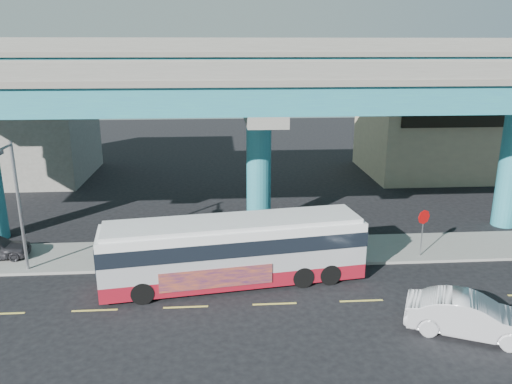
{
  "coord_description": "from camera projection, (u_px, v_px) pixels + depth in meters",
  "views": [
    {
      "loc": [
        -2.3,
        -20.42,
        11.22
      ],
      "look_at": [
        -0.53,
        4.0,
        4.04
      ],
      "focal_mm": 35.0,
      "sensor_mm": 36.0,
      "label": 1
    }
  ],
  "objects": [
    {
      "name": "ground",
      "position": [
        274.0,
        301.0,
        22.86
      ],
      "size": [
        120.0,
        120.0,
        0.0
      ],
      "primitive_type": "plane",
      "color": "black",
      "rests_on": "ground"
    },
    {
      "name": "sedan",
      "position": [
        470.0,
        316.0,
        19.99
      ],
      "size": [
        5.48,
        6.29,
        1.64
      ],
      "primitive_type": "imported",
      "rotation": [
        0.0,
        0.0,
        1.15
      ],
      "color": "silver",
      "rests_on": "ground"
    },
    {
      "name": "building_concrete",
      "position": [
        16.0,
        127.0,
        43.18
      ],
      "size": [
        12.0,
        10.0,
        9.0
      ],
      "primitive_type": "cube",
      "color": "gray",
      "rests_on": "ground"
    },
    {
      "name": "viaduct",
      "position": [
        259.0,
        83.0,
        29.01
      ],
      "size": [
        52.0,
        12.4,
        11.7
      ],
      "color": "#236687",
      "rests_on": "ground"
    },
    {
      "name": "sidewalk",
      "position": [
        264.0,
        252.0,
        28.11
      ],
      "size": [
        70.0,
        4.0,
        0.15
      ],
      "primitive_type": "cube",
      "color": "gray",
      "rests_on": "ground"
    },
    {
      "name": "lane_markings",
      "position": [
        275.0,
        304.0,
        22.57
      ],
      "size": [
        58.0,
        0.12,
        0.01
      ],
      "color": "#D8C64C",
      "rests_on": "ground"
    },
    {
      "name": "street_lamp",
      "position": [
        12.0,
        190.0,
        24.04
      ],
      "size": [
        0.5,
        2.24,
        6.7
      ],
      "color": "gray",
      "rests_on": "sidewalk"
    },
    {
      "name": "building_beige",
      "position": [
        445.0,
        135.0,
        45.12
      ],
      "size": [
        14.0,
        10.23,
        7.0
      ],
      "color": "tan",
      "rests_on": "ground"
    },
    {
      "name": "transit_bus",
      "position": [
        234.0,
        249.0,
        24.17
      ],
      "size": [
        12.94,
        4.52,
        3.26
      ],
      "rotation": [
        0.0,
        0.0,
        0.14
      ],
      "color": "maroon",
      "rests_on": "ground"
    },
    {
      "name": "stop_sign",
      "position": [
        423.0,
        223.0,
        26.87
      ],
      "size": [
        0.75,
        0.32,
        2.65
      ],
      "rotation": [
        0.0,
        0.0,
        -0.02
      ],
      "color": "gray",
      "rests_on": "sidewalk"
    }
  ]
}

